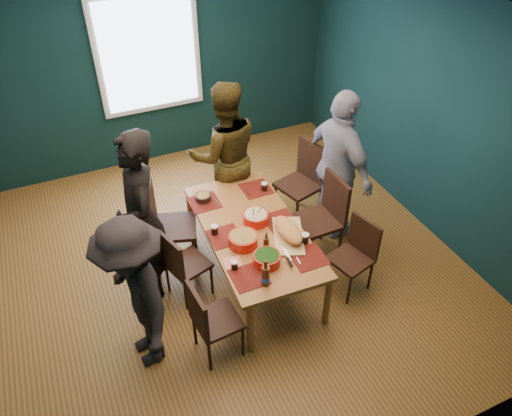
{
  "coord_description": "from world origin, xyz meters",
  "views": [
    {
      "loc": [
        -1.27,
        -3.75,
        3.95
      ],
      "look_at": [
        0.28,
        -0.28,
        0.93
      ],
      "focal_mm": 35.0,
      "sensor_mm": 36.0,
      "label": 1
    }
  ],
  "objects_px": {
    "person_back": "(225,155)",
    "chair_left_near": "(208,318)",
    "chair_right_mid": "(326,212)",
    "person_right": "(339,168)",
    "person_far_left": "(142,219)",
    "person_near_left": "(136,296)",
    "dining_table": "(253,233)",
    "chair_left_mid": "(181,262)",
    "bowl_salad": "(243,240)",
    "chair_right_near": "(357,250)",
    "cutting_board": "(288,232)",
    "bowl_herbs": "(267,259)",
    "bowl_dumpling": "(256,218)",
    "chair_left_far": "(164,221)",
    "chair_right_far": "(305,176)"
  },
  "relations": [
    {
      "from": "person_back",
      "to": "chair_left_near",
      "type": "bearing_deg",
      "value": 73.25
    },
    {
      "from": "chair_right_mid",
      "to": "person_right",
      "type": "distance_m",
      "value": 0.52
    },
    {
      "from": "person_far_left",
      "to": "person_near_left",
      "type": "relative_size",
      "value": 1.17
    },
    {
      "from": "dining_table",
      "to": "chair_left_near",
      "type": "relative_size",
      "value": 2.19
    },
    {
      "from": "person_right",
      "to": "chair_right_mid",
      "type": "bearing_deg",
      "value": 127.7
    },
    {
      "from": "dining_table",
      "to": "chair_left_mid",
      "type": "bearing_deg",
      "value": 178.56
    },
    {
      "from": "dining_table",
      "to": "person_back",
      "type": "distance_m",
      "value": 1.14
    },
    {
      "from": "person_back",
      "to": "bowl_salad",
      "type": "height_order",
      "value": "person_back"
    },
    {
      "from": "dining_table",
      "to": "chair_right_near",
      "type": "bearing_deg",
      "value": -26.8
    },
    {
      "from": "person_near_left",
      "to": "cutting_board",
      "type": "bearing_deg",
      "value": 91.94
    },
    {
      "from": "bowl_herbs",
      "to": "cutting_board",
      "type": "distance_m",
      "value": 0.42
    },
    {
      "from": "person_back",
      "to": "bowl_dumpling",
      "type": "relative_size",
      "value": 6.82
    },
    {
      "from": "bowl_salad",
      "to": "chair_left_far",
      "type": "bearing_deg",
      "value": 126.21
    },
    {
      "from": "person_far_left",
      "to": "person_back",
      "type": "relative_size",
      "value": 1.04
    },
    {
      "from": "person_right",
      "to": "bowl_herbs",
      "type": "distance_m",
      "value": 1.52
    },
    {
      "from": "person_right",
      "to": "cutting_board",
      "type": "bearing_deg",
      "value": 116.75
    },
    {
      "from": "chair_left_far",
      "to": "person_back",
      "type": "height_order",
      "value": "person_back"
    },
    {
      "from": "chair_right_near",
      "to": "cutting_board",
      "type": "bearing_deg",
      "value": 143.86
    },
    {
      "from": "bowl_dumpling",
      "to": "cutting_board",
      "type": "distance_m",
      "value": 0.39
    },
    {
      "from": "chair_right_mid",
      "to": "cutting_board",
      "type": "bearing_deg",
      "value": -154.82
    },
    {
      "from": "bowl_salad",
      "to": "person_near_left",
      "type": "bearing_deg",
      "value": -164.51
    },
    {
      "from": "person_back",
      "to": "person_near_left",
      "type": "bearing_deg",
      "value": 57.19
    },
    {
      "from": "chair_right_near",
      "to": "person_back",
      "type": "bearing_deg",
      "value": 100.85
    },
    {
      "from": "person_back",
      "to": "chair_left_mid",
      "type": "bearing_deg",
      "value": 58.7
    },
    {
      "from": "chair_right_far",
      "to": "person_far_left",
      "type": "xyz_separation_m",
      "value": [
        -2.02,
        -0.43,
        0.35
      ]
    },
    {
      "from": "dining_table",
      "to": "chair_right_near",
      "type": "distance_m",
      "value": 1.06
    },
    {
      "from": "person_far_left",
      "to": "bowl_salad",
      "type": "bearing_deg",
      "value": 61.95
    },
    {
      "from": "person_back",
      "to": "bowl_dumpling",
      "type": "distance_m",
      "value": 1.04
    },
    {
      "from": "person_back",
      "to": "person_far_left",
      "type": "bearing_deg",
      "value": 43.27
    },
    {
      "from": "chair_right_far",
      "to": "bowl_dumpling",
      "type": "height_order",
      "value": "chair_right_far"
    },
    {
      "from": "person_back",
      "to": "bowl_herbs",
      "type": "distance_m",
      "value": 1.63
    },
    {
      "from": "chair_right_mid",
      "to": "bowl_herbs",
      "type": "relative_size",
      "value": 3.89
    },
    {
      "from": "chair_left_near",
      "to": "bowl_dumpling",
      "type": "xyz_separation_m",
      "value": [
        0.81,
        0.8,
        0.26
      ]
    },
    {
      "from": "chair_right_far",
      "to": "chair_right_mid",
      "type": "distance_m",
      "value": 0.7
    },
    {
      "from": "chair_left_far",
      "to": "chair_right_far",
      "type": "bearing_deg",
      "value": 22.75
    },
    {
      "from": "chair_right_mid",
      "to": "chair_right_near",
      "type": "bearing_deg",
      "value": -88.22
    },
    {
      "from": "chair_left_near",
      "to": "bowl_herbs",
      "type": "bearing_deg",
      "value": 13.42
    },
    {
      "from": "chair_left_near",
      "to": "person_back",
      "type": "bearing_deg",
      "value": 59.34
    },
    {
      "from": "chair_right_far",
      "to": "bowl_salad",
      "type": "height_order",
      "value": "chair_right_far"
    },
    {
      "from": "dining_table",
      "to": "person_far_left",
      "type": "bearing_deg",
      "value": 164.9
    },
    {
      "from": "chair_right_far",
      "to": "chair_right_near",
      "type": "height_order",
      "value": "chair_right_far"
    },
    {
      "from": "dining_table",
      "to": "person_near_left",
      "type": "bearing_deg",
      "value": -157.0
    },
    {
      "from": "dining_table",
      "to": "person_right",
      "type": "relative_size",
      "value": 1.04
    },
    {
      "from": "person_back",
      "to": "chair_right_near",
      "type": "bearing_deg",
      "value": 124.85
    },
    {
      "from": "chair_right_near",
      "to": "bowl_dumpling",
      "type": "distance_m",
      "value": 1.08
    },
    {
      "from": "dining_table",
      "to": "bowl_dumpling",
      "type": "xyz_separation_m",
      "value": [
        0.07,
        0.08,
        0.12
      ]
    },
    {
      "from": "chair_left_far",
      "to": "chair_right_near",
      "type": "bearing_deg",
      "value": -15.52
    },
    {
      "from": "chair_right_far",
      "to": "chair_left_mid",
      "type": "bearing_deg",
      "value": -174.09
    },
    {
      "from": "chair_left_near",
      "to": "chair_right_mid",
      "type": "bearing_deg",
      "value": 20.57
    },
    {
      "from": "person_near_left",
      "to": "bowl_dumpling",
      "type": "height_order",
      "value": "person_near_left"
    }
  ]
}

